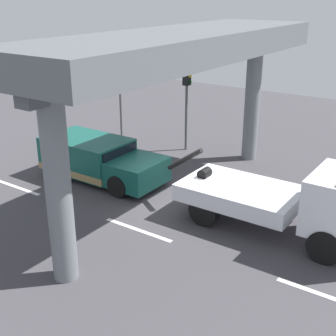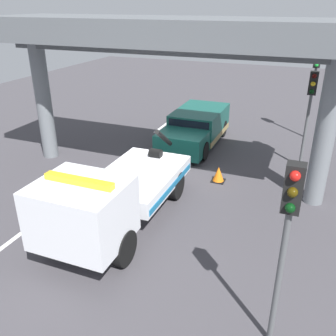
% 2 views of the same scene
% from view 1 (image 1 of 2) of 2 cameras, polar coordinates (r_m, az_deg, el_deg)
% --- Properties ---
extents(ground_plane, '(60.00, 40.00, 0.10)m').
position_cam_1_polar(ground_plane, '(16.64, 1.66, -4.36)').
color(ground_plane, '#423F44').
extents(lane_stripe_west, '(2.60, 0.16, 0.01)m').
position_cam_1_polar(lane_stripe_west, '(18.76, -18.35, -2.26)').
color(lane_stripe_west, silver).
rests_on(lane_stripe_west, ground).
extents(lane_stripe_mid, '(2.60, 0.16, 0.01)m').
position_cam_1_polar(lane_stripe_mid, '(14.79, -3.76, -7.68)').
color(lane_stripe_mid, silver).
rests_on(lane_stripe_mid, ground).
extents(lane_stripe_east, '(2.60, 0.16, 0.01)m').
position_cam_1_polar(lane_stripe_east, '(12.54, 19.16, -14.85)').
color(lane_stripe_east, silver).
rests_on(lane_stripe_east, ground).
extents(tow_truck_white, '(7.25, 2.43, 2.46)m').
position_cam_1_polar(tow_truck_white, '(14.48, 15.98, -3.86)').
color(tow_truck_white, white).
rests_on(tow_truck_white, ground).
extents(towed_van_green, '(5.20, 2.22, 1.58)m').
position_cam_1_polar(towed_van_green, '(18.63, -8.72, 1.03)').
color(towed_van_green, '#145147').
rests_on(towed_van_green, ground).
extents(overpass_structure, '(3.60, 13.27, 5.95)m').
position_cam_1_polar(overpass_structure, '(15.13, 1.89, 13.93)').
color(overpass_structure, slate).
rests_on(overpass_structure, ground).
extents(traffic_light_near, '(0.39, 0.32, 4.43)m').
position_cam_1_polar(traffic_light_near, '(23.54, -6.03, 11.57)').
color(traffic_light_near, '#515456').
rests_on(traffic_light_near, ground).
extents(traffic_light_far, '(0.39, 0.32, 4.00)m').
position_cam_1_polar(traffic_light_far, '(21.26, 2.38, 9.80)').
color(traffic_light_far, '#515456').
rests_on(traffic_light_far, ground).
extents(traffic_cone_orange, '(0.51, 0.51, 0.60)m').
position_cam_1_polar(traffic_cone_orange, '(18.32, 4.46, -0.79)').
color(traffic_cone_orange, orange).
rests_on(traffic_cone_orange, ground).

